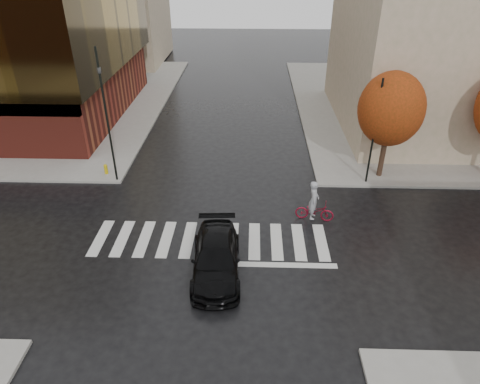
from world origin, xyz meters
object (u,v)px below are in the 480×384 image
object	(u,v)px
traffic_light_nw	(105,108)
traffic_light_ne	(375,127)
sedan	(216,258)
fire_hydrant	(106,168)
cyclist	(314,207)

from	to	relation	value
traffic_light_nw	traffic_light_ne	bearing A→B (deg)	94.09
traffic_light_nw	sedan	bearing A→B (deg)	43.16
traffic_light_nw	fire_hydrant	bearing A→B (deg)	-127.18
traffic_light_ne	fire_hydrant	size ratio (longest dim) A/B	9.76
cyclist	traffic_light_nw	xyz separation A→B (m)	(-11.63, 3.80, 3.97)
sedan	traffic_light_nw	bearing A→B (deg)	126.80
traffic_light_ne	fire_hydrant	bearing A→B (deg)	-25.69
sedan	traffic_light_nw	size ratio (longest dim) A/B	0.65
sedan	traffic_light_nw	distance (m)	11.31
traffic_light_ne	sedan	bearing A→B (deg)	20.56
cyclist	fire_hydrant	world-z (taller)	cyclist
traffic_light_ne	cyclist	bearing A→B (deg)	23.87
cyclist	traffic_light_nw	world-z (taller)	traffic_light_nw
cyclist	traffic_light_ne	xyz separation A→B (m)	(3.67, 4.05, 2.89)
sedan	fire_hydrant	distance (m)	11.72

